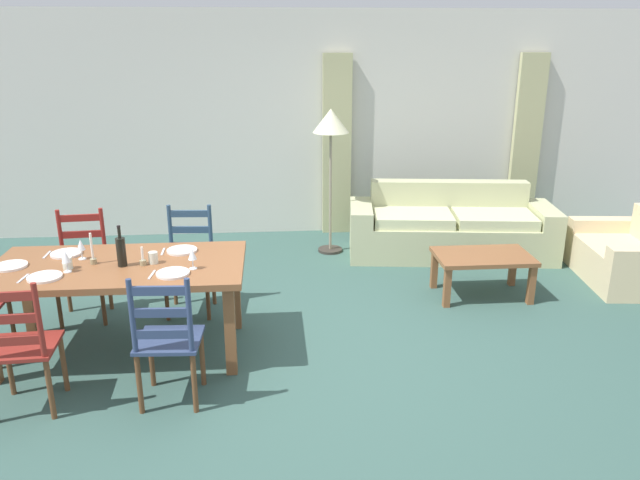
{
  "coord_description": "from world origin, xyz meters",
  "views": [
    {
      "loc": [
        -0.17,
        -4.31,
        2.39
      ],
      "look_at": [
        0.24,
        0.59,
        0.75
      ],
      "focal_mm": 34.46,
      "sensor_mm": 36.0,
      "label": 1
    }
  ],
  "objects_px": {
    "dining_table": "(119,275)",
    "coffee_cup_secondary": "(67,263)",
    "wine_glass_near_right": "(192,255)",
    "coffee_table": "(483,261)",
    "standing_lamp": "(331,130)",
    "dining_chair_near_left": "(20,347)",
    "armchair_upholstered": "(632,258)",
    "dining_chair_far_left": "(83,266)",
    "coffee_cup_primary": "(153,258)",
    "wine_glass_far_left": "(81,246)",
    "wine_glass_near_left": "(66,258)",
    "couch": "(450,229)",
    "dining_chair_near_right": "(167,340)",
    "wine_bottle": "(121,251)",
    "dining_chair_far_right": "(190,260)"
  },
  "relations": [
    {
      "from": "wine_glass_far_left",
      "to": "coffee_cup_primary",
      "type": "relative_size",
      "value": 1.79
    },
    {
      "from": "dining_table",
      "to": "standing_lamp",
      "type": "height_order",
      "value": "standing_lamp"
    },
    {
      "from": "wine_glass_near_right",
      "to": "dining_chair_near_right",
      "type": "bearing_deg",
      "value": -101.54
    },
    {
      "from": "dining_chair_far_right",
      "to": "wine_bottle",
      "type": "distance_m",
      "value": 0.99
    },
    {
      "from": "standing_lamp",
      "to": "coffee_table",
      "type": "bearing_deg",
      "value": -46.65
    },
    {
      "from": "dining_chair_near_right",
      "to": "couch",
      "type": "xyz_separation_m",
      "value": [
        2.74,
        2.83,
        -0.19
      ]
    },
    {
      "from": "wine_glass_near_left",
      "to": "wine_glass_near_right",
      "type": "relative_size",
      "value": 1.0
    },
    {
      "from": "dining_chair_far_left",
      "to": "standing_lamp",
      "type": "distance_m",
      "value": 2.95
    },
    {
      "from": "wine_bottle",
      "to": "armchair_upholstered",
      "type": "bearing_deg",
      "value": 13.7
    },
    {
      "from": "dining_table",
      "to": "dining_chair_far_right",
      "type": "xyz_separation_m",
      "value": [
        0.43,
        0.78,
        -0.19
      ]
    },
    {
      "from": "dining_chair_near_left",
      "to": "armchair_upholstered",
      "type": "distance_m",
      "value": 5.61
    },
    {
      "from": "coffee_cup_primary",
      "to": "standing_lamp",
      "type": "height_order",
      "value": "standing_lamp"
    },
    {
      "from": "dining_chair_far_left",
      "to": "coffee_table",
      "type": "distance_m",
      "value": 3.66
    },
    {
      "from": "wine_glass_far_left",
      "to": "dining_chair_far_right",
      "type": "bearing_deg",
      "value": 41.78
    },
    {
      "from": "wine_glass_far_left",
      "to": "coffee_cup_secondary",
      "type": "xyz_separation_m",
      "value": [
        -0.05,
        -0.2,
        -0.07
      ]
    },
    {
      "from": "dining_chair_far_right",
      "to": "armchair_upholstered",
      "type": "bearing_deg",
      "value": 4.41
    },
    {
      "from": "wine_glass_near_right",
      "to": "coffee_cup_secondary",
      "type": "height_order",
      "value": "wine_glass_near_right"
    },
    {
      "from": "coffee_table",
      "to": "coffee_cup_primary",
      "type": "bearing_deg",
      "value": -163.12
    },
    {
      "from": "couch",
      "to": "standing_lamp",
      "type": "bearing_deg",
      "value": 172.24
    },
    {
      "from": "dining_table",
      "to": "couch",
      "type": "height_order",
      "value": "couch"
    },
    {
      "from": "wine_glass_near_left",
      "to": "couch",
      "type": "relative_size",
      "value": 0.07
    },
    {
      "from": "armchair_upholstered",
      "to": "wine_bottle",
      "type": "bearing_deg",
      "value": -166.3
    },
    {
      "from": "couch",
      "to": "dining_table",
      "type": "bearing_deg",
      "value": -146.88
    },
    {
      "from": "wine_glass_near_left",
      "to": "coffee_cup_primary",
      "type": "bearing_deg",
      "value": 12.94
    },
    {
      "from": "dining_chair_near_left",
      "to": "wine_glass_far_left",
      "type": "height_order",
      "value": "dining_chair_near_left"
    },
    {
      "from": "dining_chair_far_left",
      "to": "wine_glass_near_right",
      "type": "bearing_deg",
      "value": -39.08
    },
    {
      "from": "wine_bottle",
      "to": "coffee_cup_secondary",
      "type": "height_order",
      "value": "wine_bottle"
    },
    {
      "from": "wine_bottle",
      "to": "coffee_cup_primary",
      "type": "distance_m",
      "value": 0.24
    },
    {
      "from": "wine_glass_near_left",
      "to": "armchair_upholstered",
      "type": "bearing_deg",
      "value": 13.77
    },
    {
      "from": "wine_bottle",
      "to": "coffee_table",
      "type": "xyz_separation_m",
      "value": [
        3.12,
        0.92,
        -0.51
      ]
    },
    {
      "from": "wine_glass_near_left",
      "to": "coffee_cup_primary",
      "type": "relative_size",
      "value": 1.79
    },
    {
      "from": "dining_table",
      "to": "coffee_cup_secondary",
      "type": "relative_size",
      "value": 21.11
    },
    {
      "from": "wine_glass_near_right",
      "to": "coffee_table",
      "type": "xyz_separation_m",
      "value": [
        2.58,
        1.02,
        -0.51
      ]
    },
    {
      "from": "coffee_table",
      "to": "dining_chair_far_left",
      "type": "bearing_deg",
      "value": -177.6
    },
    {
      "from": "dining_table",
      "to": "coffee_cup_primary",
      "type": "height_order",
      "value": "coffee_cup_primary"
    },
    {
      "from": "dining_chair_near_right",
      "to": "dining_chair_far_left",
      "type": "bearing_deg",
      "value": 123.11
    },
    {
      "from": "dining_table",
      "to": "coffee_table",
      "type": "distance_m",
      "value": 3.3
    },
    {
      "from": "dining_chair_near_left",
      "to": "dining_chair_near_right",
      "type": "relative_size",
      "value": 1.0
    },
    {
      "from": "wine_glass_near_right",
      "to": "coffee_cup_secondary",
      "type": "bearing_deg",
      "value": 175.2
    },
    {
      "from": "dining_table",
      "to": "dining_chair_near_right",
      "type": "distance_m",
      "value": 0.89
    },
    {
      "from": "coffee_cup_secondary",
      "to": "wine_bottle",
      "type": "bearing_deg",
      "value": 4.2
    },
    {
      "from": "coffee_cup_secondary",
      "to": "dining_chair_far_left",
      "type": "bearing_deg",
      "value": 100.54
    },
    {
      "from": "coffee_cup_primary",
      "to": "wine_glass_near_right",
      "type": "bearing_deg",
      "value": -24.92
    },
    {
      "from": "coffee_cup_secondary",
      "to": "couch",
      "type": "bearing_deg",
      "value": 31.39
    },
    {
      "from": "dining_chair_far_right",
      "to": "dining_chair_far_left",
      "type": "bearing_deg",
      "value": -176.35
    },
    {
      "from": "wine_bottle",
      "to": "couch",
      "type": "height_order",
      "value": "wine_bottle"
    },
    {
      "from": "coffee_cup_primary",
      "to": "couch",
      "type": "height_order",
      "value": "coffee_cup_primary"
    },
    {
      "from": "dining_chair_near_left",
      "to": "dining_chair_far_right",
      "type": "distance_m",
      "value": 1.78
    },
    {
      "from": "armchair_upholstered",
      "to": "standing_lamp",
      "type": "distance_m",
      "value": 3.39
    },
    {
      "from": "wine_bottle",
      "to": "wine_glass_near_left",
      "type": "bearing_deg",
      "value": -165.38
    }
  ]
}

